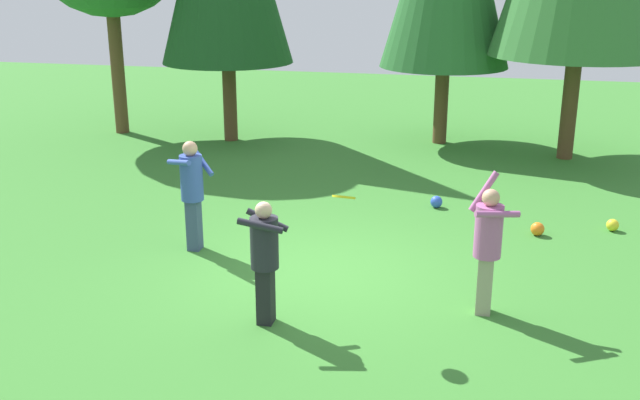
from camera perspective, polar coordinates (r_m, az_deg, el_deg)
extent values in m
plane|color=#387A2D|center=(10.62, -0.07, -5.57)|extent=(40.00, 40.00, 0.00)
cube|color=gray|center=(9.51, 12.57, -6.39)|extent=(0.19, 0.22, 0.76)
cylinder|color=#A85693|center=(9.25, 12.86, -2.36)|extent=(0.34, 0.34, 0.66)
sphere|color=tan|center=(9.12, 13.04, 0.17)|extent=(0.22, 0.22, 0.22)
cylinder|color=#A85693|center=(8.99, 13.52, -1.07)|extent=(0.55, 0.32, 0.12)
cylinder|color=#A85693|center=(9.28, 12.53, 0.65)|extent=(0.37, 0.23, 0.52)
cube|color=black|center=(9.08, -4.21, -7.32)|extent=(0.19, 0.22, 0.73)
cylinder|color=#23232D|center=(8.81, -4.31, -3.31)|extent=(0.34, 0.34, 0.63)
sphere|color=beige|center=(8.67, -4.38, -0.79)|extent=(0.21, 0.21, 0.21)
cylinder|color=#23232D|center=(8.92, -4.07, -1.55)|extent=(0.53, 0.12, 0.29)
cylinder|color=#23232D|center=(8.53, -4.64, -2.00)|extent=(0.55, 0.12, 0.18)
cube|color=#38476B|center=(11.46, -9.68, -1.89)|extent=(0.19, 0.22, 0.80)
cylinder|color=#334C9E|center=(11.24, -9.88, 1.70)|extent=(0.34, 0.34, 0.69)
sphere|color=tan|center=(11.12, -10.00, 3.92)|extent=(0.23, 0.23, 0.23)
cylinder|color=#334C9E|center=(11.28, -9.06, 2.97)|extent=(0.48, 0.39, 0.38)
cylinder|color=#334C9E|center=(11.07, -10.84, 2.87)|extent=(0.53, 0.42, 0.18)
cylinder|color=yellow|center=(8.46, 1.85, 0.23)|extent=(0.29, 0.29, 0.11)
sphere|color=yellow|center=(13.09, 21.63, -1.81)|extent=(0.20, 0.20, 0.20)
sphere|color=orange|center=(12.48, 16.42, -2.15)|extent=(0.22, 0.22, 0.22)
sphere|color=blue|center=(13.50, 8.96, -0.14)|extent=(0.22, 0.22, 0.22)
cylinder|color=brown|center=(18.39, -7.05, 9.96)|extent=(0.34, 0.34, 3.50)
cylinder|color=brown|center=(18.21, 9.43, 9.59)|extent=(0.33, 0.33, 3.39)
cylinder|color=brown|center=(17.32, 18.98, 9.78)|extent=(0.35, 0.35, 4.17)
cylinder|color=brown|center=(19.79, -15.39, 10.36)|extent=(0.34, 0.34, 3.74)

